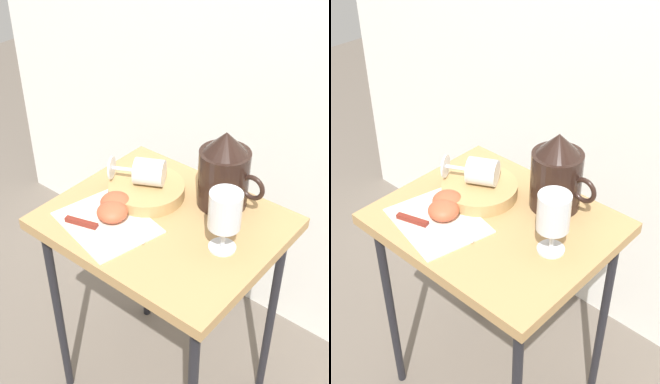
{
  "view_description": "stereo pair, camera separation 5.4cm",
  "coord_description": "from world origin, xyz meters",
  "views": [
    {
      "loc": [
        0.64,
        -0.78,
        1.47
      ],
      "look_at": [
        0.0,
        0.0,
        0.75
      ],
      "focal_mm": 49.11,
      "sensor_mm": 36.0,
      "label": 1
    },
    {
      "loc": [
        0.68,
        -0.75,
        1.47
      ],
      "look_at": [
        0.0,
        0.0,
        0.75
      ],
      "focal_mm": 49.11,
      "sensor_mm": 36.0,
      "label": 2
    }
  ],
  "objects": [
    {
      "name": "pitcher",
      "position": [
        0.07,
        0.14,
        0.75
      ],
      "size": [
        0.18,
        0.13,
        0.2
      ],
      "color": "black",
      "rests_on": "table"
    },
    {
      "name": "apple_half_right",
      "position": [
        -0.12,
        -0.05,
        0.69
      ],
      "size": [
        0.08,
        0.08,
        0.04
      ],
      "primitive_type": "ellipsoid",
      "color": "#C15133",
      "rests_on": "linen_napkin"
    },
    {
      "name": "basket_tray",
      "position": [
        -0.1,
        0.05,
        0.69
      ],
      "size": [
        0.2,
        0.2,
        0.03
      ],
      "primitive_type": "cylinder",
      "color": "tan",
      "rests_on": "table"
    },
    {
      "name": "table",
      "position": [
        0.0,
        0.0,
        0.6
      ],
      "size": [
        0.55,
        0.45,
        0.67
      ],
      "color": "#AD8451",
      "rests_on": "ground_plane"
    },
    {
      "name": "wine_glass_tipped_near",
      "position": [
        -0.1,
        0.05,
        0.74
      ],
      "size": [
        0.15,
        0.12,
        0.07
      ],
      "color": "silver",
      "rests_on": "basket_tray"
    },
    {
      "name": "ground_plane",
      "position": [
        0.0,
        0.0,
        0.0
      ],
      "size": [
        6.0,
        6.0,
        0.0
      ],
      "primitive_type": "plane",
      "color": "#665B51"
    },
    {
      "name": "apple_half_left",
      "position": [
        -0.09,
        -0.08,
        0.69
      ],
      "size": [
        0.08,
        0.08,
        0.04
      ],
      "primitive_type": "ellipsoid",
      "color": "#C15133",
      "rests_on": "linen_napkin"
    },
    {
      "name": "knife",
      "position": [
        -0.11,
        -0.14,
        0.68
      ],
      "size": [
        0.21,
        0.07,
        0.01
      ],
      "color": "silver",
      "rests_on": "linen_napkin"
    },
    {
      "name": "wine_glass_upright",
      "position": [
        0.17,
        0.0,
        0.77
      ],
      "size": [
        0.07,
        0.07,
        0.15
      ],
      "color": "silver",
      "rests_on": "table"
    },
    {
      "name": "curtain_drape",
      "position": [
        0.0,
        0.5,
        1.06
      ],
      "size": [
        2.4,
        0.03,
        2.12
      ],
      "primitive_type": "cube",
      "color": "white",
      "rests_on": "ground_plane"
    },
    {
      "name": "linen_napkin",
      "position": [
        -0.1,
        -0.1,
        0.67
      ],
      "size": [
        0.27,
        0.23,
        0.0
      ],
      "primitive_type": "cube",
      "rotation": [
        0.0,
        0.0,
        -0.23
      ],
      "color": "silver",
      "rests_on": "table"
    }
  ]
}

